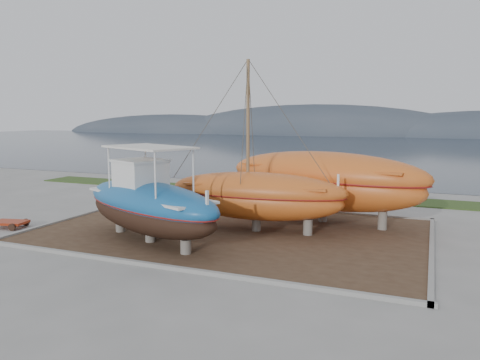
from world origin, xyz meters
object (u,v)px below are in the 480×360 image
at_px(orange_sailboat, 257,147).
at_px(red_trailer, 10,224).
at_px(orange_bare_hull, 323,188).
at_px(white_dinghy, 161,202).
at_px(blue_caique, 149,194).

xyz_separation_m(orange_sailboat, red_trailer, (-11.78, -3.99, -3.98)).
bearing_deg(orange_bare_hull, white_dinghy, -159.58).
bearing_deg(orange_sailboat, white_dinghy, 160.23).
relative_size(orange_bare_hull, red_trailer, 4.52).
height_order(white_dinghy, orange_sailboat, orange_sailboat).
distance_m(white_dinghy, orange_bare_hull, 9.26).
height_order(orange_bare_hull, red_trailer, orange_bare_hull).
bearing_deg(red_trailer, white_dinghy, 35.52).
distance_m(blue_caique, white_dinghy, 6.43).
bearing_deg(orange_sailboat, blue_caique, -138.64).
relative_size(blue_caique, white_dinghy, 2.12).
distance_m(blue_caique, orange_sailboat, 5.55).
bearing_deg(white_dinghy, blue_caique, -52.73).
height_order(orange_sailboat, red_trailer, orange_sailboat).
xyz_separation_m(white_dinghy, orange_sailboat, (6.54, -1.88, 3.46)).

